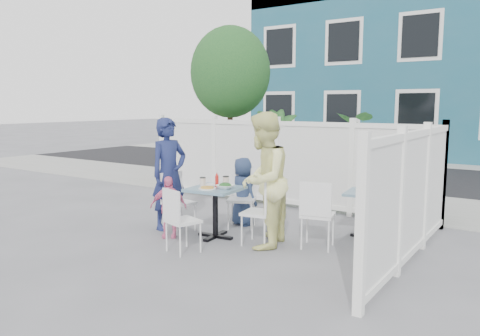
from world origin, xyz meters
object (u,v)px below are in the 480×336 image
Objects in this scene: chair_left at (176,197)px; man at (169,174)px; spare_table at (369,202)px; chair_near at (178,216)px; toddler at (168,207)px; utility_cabinet at (214,154)px; main_table at (215,199)px; chair_back at (242,193)px; woman at (263,180)px; boy at (243,191)px; chair_right at (264,207)px.

man reaches higher than chair_left.
spare_table is 0.84× the size of chair_near.
spare_table is 0.41× the size of man.
utility_cabinet is at bearing 84.91° from toddler.
main_table is 0.82× the size of chair_back.
chair_back is at bearing 91.69° from main_table.
toddler is (-1.36, -0.38, -0.46)m from woman.
woman reaches higher than utility_cabinet.
woman reaches higher than chair_back.
chair_back is 1.17m from man.
chair_near is at bearing 112.14° from boy.
utility_cabinet reaches higher than boy.
chair_back reaches higher than chair_near.
chair_right reaches higher than spare_table.
utility_cabinet reaches higher than toddler.
man is at bearing -103.13° from woman.
boy is 1.21× the size of toddler.
utility_cabinet reaches higher than spare_table.
chair_back is 1.23m from toddler.
main_table is at bearing -42.78° from utility_cabinet.
man is (-0.15, 0.02, 0.34)m from chair_left.
chair_back is 0.53× the size of man.
chair_right is 0.38m from woman.
chair_left is (2.24, -3.93, -0.18)m from utility_cabinet.
toddler is (-1.33, -0.44, -0.08)m from chair_right.
chair_left is at bearing -87.78° from man.
chair_right is (0.76, 0.07, -0.04)m from main_table.
man is at bearing -51.90° from utility_cabinet.
man is at bearing 96.06° from toddler.
chair_right is 0.84× the size of boy.
toddler is at bearing -146.94° from spare_table.
utility_cabinet is at bearing 150.60° from spare_table.
man reaches higher than chair_near.
chair_back is 0.10m from boy.
chair_left is at bearing -102.21° from woman.
main_table is at bearing 102.71° from chair_left.
toddler is (0.17, -0.35, -0.07)m from chair_left.
toddler reaches higher than spare_table.
toddler reaches higher than chair_near.
spare_table is 1.63m from woman.
chair_back is at bearing -144.76° from woman.
chair_right reaches higher than chair_near.
chair_left is 1.05× the size of chair_near.
man reaches higher than toddler.
chair_left is 1.07m from boy.
chair_right is (3.74, -3.84, -0.17)m from utility_cabinet.
spare_table is at bearing -52.07° from chair_right.
chair_near is 0.94× the size of toddler.
utility_cabinet is 4.92m from toddler.
main_table is at bearing 67.03° from chair_back.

